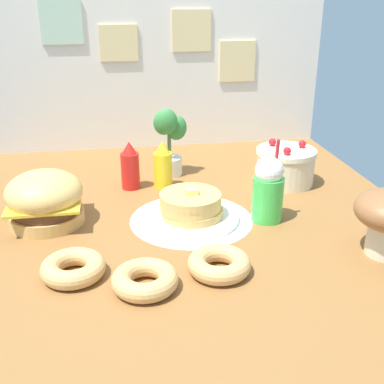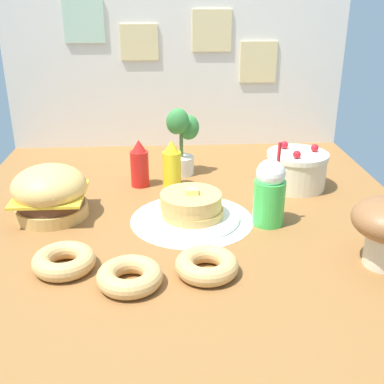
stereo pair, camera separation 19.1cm
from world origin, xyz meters
TOP-DOWN VIEW (x-y plane):
  - ground_plane at (0.00, 0.00)m, footprint 1.93×2.15m
  - back_wall at (-0.00, 1.07)m, footprint 1.93×0.04m
  - doily_mat at (0.03, 0.03)m, footprint 0.50×0.50m
  - burger at (-0.55, 0.11)m, footprint 0.30×0.30m
  - pancake_stack at (0.02, 0.03)m, footprint 0.39×0.39m
  - layer_cake at (0.54, 0.36)m, footprint 0.29×0.29m
  - ketchup_bottle at (-0.20, 0.42)m, footprint 0.09×0.09m
  - mustard_bottle at (-0.05, 0.40)m, footprint 0.09×0.09m
  - cream_soda_cup at (0.33, -0.02)m, footprint 0.13×0.13m
  - donut_pink_glaze at (-0.43, -0.32)m, footprint 0.21×0.21m
  - donut_chocolate at (-0.20, -0.43)m, footprint 0.21×0.21m
  - donut_vanilla at (0.05, -0.38)m, footprint 0.21×0.21m
  - potted_plant at (0.01, 0.57)m, footprint 0.16×0.14m

SIDE VIEW (x-z plane):
  - ground_plane at x=0.00m, z-range -0.02..0.00m
  - doily_mat at x=0.03m, z-range 0.00..0.00m
  - donut_pink_glaze at x=-0.43m, z-range 0.00..0.07m
  - donut_chocolate at x=-0.20m, z-range 0.00..0.07m
  - donut_vanilla at x=0.05m, z-range 0.00..0.07m
  - pancake_stack at x=0.02m, z-range -0.02..0.12m
  - layer_cake at x=0.54m, z-range -0.02..0.19m
  - burger at x=-0.55m, z-range -0.01..0.21m
  - ketchup_bottle at x=-0.20m, z-range -0.01..0.22m
  - mustard_bottle at x=-0.05m, z-range -0.01..0.22m
  - cream_soda_cup at x=0.33m, z-range -0.04..0.31m
  - potted_plant at x=0.01m, z-range 0.01..0.36m
  - back_wall at x=0.00m, z-range 0.01..0.96m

